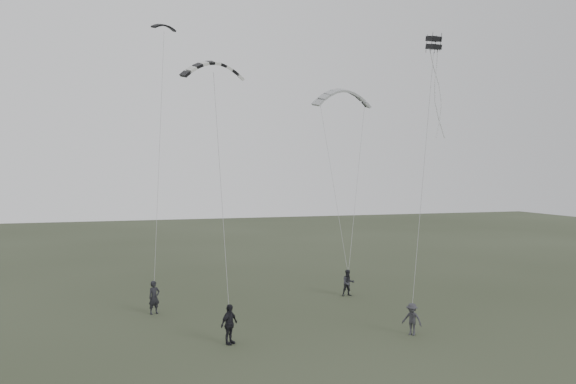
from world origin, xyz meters
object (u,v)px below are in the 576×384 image
object	(u,v)px
flyer_right	(348,283)
kite_pale_large	(343,91)
flyer_center	(229,324)
kite_box	(434,43)
kite_striped	(213,63)
kite_dark_small	(164,25)
flyer_left	(154,297)
flyer_far	(412,319)

from	to	relation	value
flyer_right	kite_pale_large	bearing A→B (deg)	75.49
flyer_center	kite_box	xyz separation A→B (m)	(12.13, 2.70, 14.21)
flyer_center	kite_striped	xyz separation A→B (m)	(-0.01, 4.12, 12.68)
flyer_center	kite_pale_large	size ratio (longest dim) A/B	0.41
kite_dark_small	kite_striped	size ratio (longest dim) A/B	0.49
kite_dark_small	kite_striped	xyz separation A→B (m)	(1.90, -7.98, -3.79)
flyer_left	kite_pale_large	distance (m)	20.51
flyer_right	kite_box	distance (m)	15.44
kite_pale_large	kite_box	bearing A→B (deg)	-87.23
flyer_right	kite_striped	bearing A→B (deg)	-154.25
flyer_center	kite_dark_small	distance (m)	20.53
kite_dark_small	flyer_center	bearing A→B (deg)	-106.91
flyer_center	kite_pale_large	world-z (taller)	kite_pale_large
flyer_center	kite_box	distance (m)	18.88
flyer_center	flyer_right	bearing A→B (deg)	-0.15
flyer_left	kite_dark_small	world-z (taller)	kite_dark_small
kite_dark_small	kite_striped	world-z (taller)	kite_dark_small
flyer_right	flyer_far	distance (m)	8.87
flyer_center	flyer_far	world-z (taller)	flyer_center
kite_box	kite_pale_large	bearing A→B (deg)	89.12
flyer_left	kite_box	size ratio (longest dim) A/B	2.58
kite_pale_large	kite_box	distance (m)	11.11
flyer_left	kite_striped	world-z (taller)	kite_striped
kite_box	kite_dark_small	bearing A→B (deg)	140.39
flyer_far	kite_pale_large	bearing A→B (deg)	133.07
flyer_right	flyer_center	bearing A→B (deg)	-135.62
flyer_right	kite_dark_small	world-z (taller)	kite_dark_small
flyer_right	flyer_center	xyz separation A→B (m)	(-9.17, -7.75, 0.08)
flyer_left	kite_striped	distance (m)	13.26
flyer_right	kite_box	world-z (taller)	kite_box
flyer_left	flyer_right	xyz separation A→B (m)	(12.14, 1.10, -0.08)
flyer_right	flyer_center	world-z (taller)	flyer_center
flyer_center	kite_dark_small	bearing A→B (deg)	58.62
flyer_left	kite_box	bearing A→B (deg)	-41.35
flyer_left	flyer_far	bearing A→B (deg)	-60.18
flyer_far	flyer_left	bearing A→B (deg)	-161.12
kite_dark_small	kite_pale_large	size ratio (longest dim) A/B	0.36
flyer_right	kite_box	size ratio (longest dim) A/B	2.35
flyer_left	kite_striped	size ratio (longest dim) A/B	0.56
kite_striped	kite_dark_small	bearing A→B (deg)	99.07
flyer_center	kite_pale_large	xyz separation A→B (m)	(11.18, 13.71, 13.05)
kite_pale_large	flyer_far	bearing A→B (deg)	-101.42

